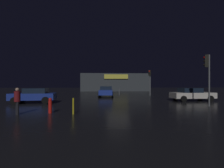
# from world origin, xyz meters

# --- Properties ---
(ground_plane) EXTENTS (120.00, 120.00, 0.00)m
(ground_plane) POSITION_xyz_m (0.00, 0.00, 0.00)
(ground_plane) COLOR black
(store_building) EXTENTS (17.19, 9.54, 4.41)m
(store_building) POSITION_xyz_m (1.85, 26.03, 2.21)
(store_building) COLOR #33383D
(store_building) RESTS_ON ground
(traffic_signal_main) EXTENTS (0.41, 0.43, 3.94)m
(traffic_signal_main) POSITION_xyz_m (5.65, 6.74, 2.84)
(traffic_signal_main) COLOR #595B60
(traffic_signal_main) RESTS_ON ground
(traffic_signal_opposite) EXTENTS (0.43, 0.41, 4.22)m
(traffic_signal_opposite) POSITION_xyz_m (6.76, -5.26, 3.12)
(traffic_signal_opposite) COLOR #595B60
(traffic_signal_opposite) RESTS_ON ground
(car_near) EXTENTS (4.36, 2.02, 1.39)m
(car_near) POSITION_xyz_m (7.75, -1.25, 0.72)
(car_near) COLOR silver
(car_near) RESTS_ON ground
(car_far) EXTENTS (2.25, 4.60, 1.49)m
(car_far) POSITION_xyz_m (-1.19, 4.98, 0.77)
(car_far) COLOR navy
(car_far) RESTS_ON ground
(car_crossing) EXTENTS (4.08, 2.10, 1.42)m
(car_crossing) POSITION_xyz_m (-8.28, -2.11, 0.75)
(car_crossing) COLOR navy
(car_crossing) RESTS_ON ground
(pedestrian) EXTENTS (0.48, 0.48, 1.60)m
(pedestrian) POSITION_xyz_m (-6.95, -8.00, 0.93)
(pedestrian) COLOR black
(pedestrian) RESTS_ON ground
(fire_hydrant) EXTENTS (0.22, 0.22, 0.96)m
(fire_hydrant) POSITION_xyz_m (-5.16, -7.59, 0.47)
(fire_hydrant) COLOR red
(fire_hydrant) RESTS_ON ground
(bollard_kerb_a) EXTENTS (0.11, 0.11, 1.07)m
(bollard_kerb_a) POSITION_xyz_m (1.07, 8.38, 0.53)
(bollard_kerb_a) COLOR #595B60
(bollard_kerb_a) RESTS_ON ground
(bollard_kerb_b) EXTENTS (0.10, 0.10, 0.98)m
(bollard_kerb_b) POSITION_xyz_m (-3.66, -8.08, 0.49)
(bollard_kerb_b) COLOR gold
(bollard_kerb_b) RESTS_ON ground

